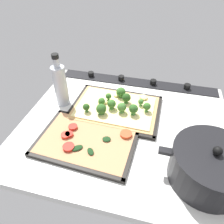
# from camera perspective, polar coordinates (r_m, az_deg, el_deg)

# --- Properties ---
(ground_plane) EXTENTS (0.76, 0.65, 0.03)m
(ground_plane) POSITION_cam_1_polar(r_m,az_deg,el_deg) (0.78, 3.52, -4.08)
(ground_plane) COLOR silver
(stove_control_panel) EXTENTS (0.73, 0.07, 0.03)m
(stove_control_panel) POSITION_cam_1_polar(r_m,az_deg,el_deg) (0.99, 6.90, 8.33)
(stove_control_panel) COLOR black
(stove_control_panel) RESTS_ON ground_plane
(baking_tray_front) EXTENTS (0.35, 0.26, 0.01)m
(baking_tray_front) POSITION_cam_1_polar(r_m,az_deg,el_deg) (0.82, 0.97, 0.77)
(baking_tray_front) COLOR black
(baking_tray_front) RESTS_ON ground_plane
(broccoli_pizza) EXTENTS (0.33, 0.23, 0.06)m
(broccoli_pizza) POSITION_cam_1_polar(r_m,az_deg,el_deg) (0.81, 1.21, 1.66)
(broccoli_pizza) COLOR tan
(broccoli_pizza) RESTS_ON baking_tray_front
(baking_tray_back) EXTENTS (0.34, 0.24, 0.01)m
(baking_tray_back) POSITION_cam_1_polar(r_m,az_deg,el_deg) (0.71, -7.07, -8.18)
(baking_tray_back) COLOR black
(baking_tray_back) RESTS_ON ground_plane
(veggie_pizza_back) EXTENTS (0.31, 0.22, 0.02)m
(veggie_pizza_back) POSITION_cam_1_polar(r_m,az_deg,el_deg) (0.70, -7.11, -7.78)
(veggie_pizza_back) COLOR tan
(veggie_pizza_back) RESTS_ON baking_tray_back
(cooking_pot) EXTENTS (0.28, 0.22, 0.13)m
(cooking_pot) POSITION_cam_1_polar(r_m,az_deg,el_deg) (0.64, 25.47, -13.44)
(cooking_pot) COLOR black
(cooking_pot) RESTS_ON ground_plane
(oil_bottle) EXTENTS (0.05, 0.05, 0.22)m
(oil_bottle) POSITION_cam_1_polar(r_m,az_deg,el_deg) (0.83, -14.11, 7.33)
(oil_bottle) COLOR #B7BCC6
(oil_bottle) RESTS_ON ground_plane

